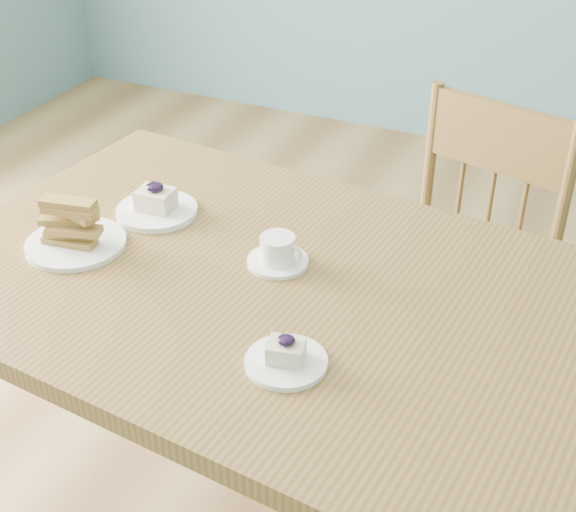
{
  "coord_description": "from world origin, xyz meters",
  "views": [
    {
      "loc": [
        0.48,
        -1.2,
        1.69
      ],
      "look_at": [
        -0.06,
        -0.02,
        0.85
      ],
      "focal_mm": 50.0,
      "sensor_mm": 36.0,
      "label": 1
    }
  ],
  "objects_px": {
    "dining_table": "(306,327)",
    "dining_chair": "(457,277)",
    "coffee_cup": "(278,252)",
    "cheesecake_plate_near": "(286,357)",
    "cheesecake_plate_far": "(156,206)",
    "biscotti_plate": "(74,230)"
  },
  "relations": [
    {
      "from": "dining_table",
      "to": "dining_chair",
      "type": "distance_m",
      "value": 0.73
    },
    {
      "from": "dining_chair",
      "to": "coffee_cup",
      "type": "bearing_deg",
      "value": -97.18
    },
    {
      "from": "cheesecake_plate_near",
      "to": "coffee_cup",
      "type": "xyz_separation_m",
      "value": [
        -0.14,
        0.27,
        0.01
      ]
    },
    {
      "from": "dining_table",
      "to": "cheesecake_plate_near",
      "type": "height_order",
      "value": "cheesecake_plate_near"
    },
    {
      "from": "cheesecake_plate_far",
      "to": "coffee_cup",
      "type": "bearing_deg",
      "value": -11.92
    },
    {
      "from": "dining_chair",
      "to": "cheesecake_plate_near",
      "type": "height_order",
      "value": "dining_chair"
    },
    {
      "from": "coffee_cup",
      "to": "dining_table",
      "type": "bearing_deg",
      "value": -31.58
    },
    {
      "from": "dining_chair",
      "to": "coffee_cup",
      "type": "height_order",
      "value": "dining_chair"
    },
    {
      "from": "cheesecake_plate_near",
      "to": "coffee_cup",
      "type": "relative_size",
      "value": 1.14
    },
    {
      "from": "coffee_cup",
      "to": "dining_chair",
      "type": "bearing_deg",
      "value": 73.07
    },
    {
      "from": "coffee_cup",
      "to": "biscotti_plate",
      "type": "bearing_deg",
      "value": -158.95
    },
    {
      "from": "cheesecake_plate_far",
      "to": "coffee_cup",
      "type": "height_order",
      "value": "cheesecake_plate_far"
    },
    {
      "from": "cheesecake_plate_far",
      "to": "coffee_cup",
      "type": "relative_size",
      "value": 1.45
    },
    {
      "from": "dining_table",
      "to": "biscotti_plate",
      "type": "distance_m",
      "value": 0.52
    },
    {
      "from": "dining_table",
      "to": "dining_chair",
      "type": "height_order",
      "value": "dining_chair"
    },
    {
      "from": "cheesecake_plate_near",
      "to": "cheesecake_plate_far",
      "type": "height_order",
      "value": "cheesecake_plate_far"
    },
    {
      "from": "dining_table",
      "to": "cheesecake_plate_far",
      "type": "height_order",
      "value": "cheesecake_plate_far"
    },
    {
      "from": "cheesecake_plate_far",
      "to": "biscotti_plate",
      "type": "bearing_deg",
      "value": -113.31
    },
    {
      "from": "cheesecake_plate_far",
      "to": "cheesecake_plate_near",
      "type": "bearing_deg",
      "value": -35.86
    },
    {
      "from": "cheesecake_plate_near",
      "to": "biscotti_plate",
      "type": "height_order",
      "value": "biscotti_plate"
    },
    {
      "from": "cheesecake_plate_near",
      "to": "dining_chair",
      "type": "bearing_deg",
      "value": 83.34
    },
    {
      "from": "dining_table",
      "to": "dining_chair",
      "type": "xyz_separation_m",
      "value": [
        0.15,
        0.67,
        -0.25
      ]
    }
  ]
}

